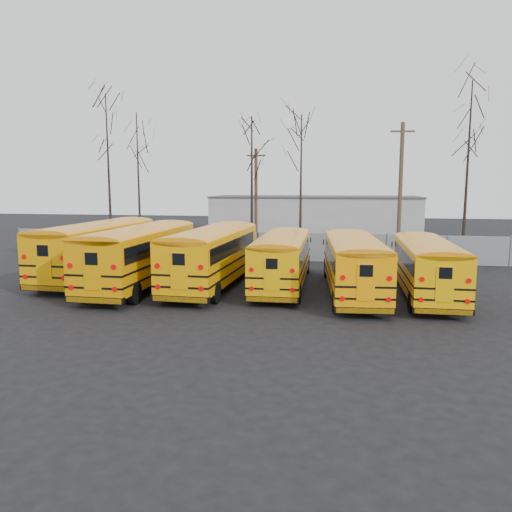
% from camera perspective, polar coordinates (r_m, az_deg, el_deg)
% --- Properties ---
extents(ground, '(120.00, 120.00, 0.00)m').
position_cam_1_polar(ground, '(24.31, -2.09, -4.72)').
color(ground, black).
rests_on(ground, ground).
extents(fence, '(40.00, 0.04, 2.00)m').
position_cam_1_polar(fence, '(35.80, 1.81, 1.10)').
color(fence, gray).
rests_on(fence, ground).
extents(distant_building, '(22.00, 8.00, 4.00)m').
position_cam_1_polar(distant_building, '(55.37, 6.73, 4.62)').
color(distant_building, beige).
rests_on(distant_building, ground).
extents(bus_a, '(3.09, 12.00, 3.33)m').
position_cam_1_polar(bus_a, '(30.24, -17.49, 1.22)').
color(bus_a, black).
rests_on(bus_a, ground).
extents(bus_b, '(2.92, 11.88, 3.31)m').
position_cam_1_polar(bus_b, '(27.06, -12.90, 0.57)').
color(bus_b, black).
rests_on(bus_b, ground).
extents(bus_c, '(3.14, 11.64, 3.23)m').
position_cam_1_polar(bus_c, '(26.56, -4.87, 0.50)').
color(bus_c, black).
rests_on(bus_c, ground).
extents(bus_d, '(2.56, 10.46, 2.92)m').
position_cam_1_polar(bus_d, '(26.23, 3.04, 0.02)').
color(bus_d, black).
rests_on(bus_d, ground).
extents(bus_e, '(3.24, 10.73, 2.96)m').
position_cam_1_polar(bus_e, '(24.82, 11.12, -0.53)').
color(bus_e, black).
rests_on(bus_e, ground).
extents(bus_f, '(2.39, 10.24, 2.86)m').
position_cam_1_polar(bus_f, '(25.43, 18.91, -0.75)').
color(bus_f, black).
rests_on(bus_f, ground).
extents(utility_pole_left, '(1.46, 0.25, 8.19)m').
position_cam_1_polar(utility_pole_left, '(39.71, -0.00, 6.45)').
color(utility_pole_left, '#483429').
rests_on(utility_pole_left, ground).
extents(utility_pole_right, '(1.77, 0.36, 9.94)m').
position_cam_1_polar(utility_pole_right, '(39.15, 16.17, 7.42)').
color(utility_pole_right, '#4B3D2A').
rests_on(utility_pole_right, ground).
extents(tree_0, '(0.26, 0.26, 12.60)m').
position_cam_1_polar(tree_0, '(43.06, -16.48, 9.04)').
color(tree_0, black).
rests_on(tree_0, ground).
extents(tree_1, '(0.26, 0.26, 10.86)m').
position_cam_1_polar(tree_1, '(40.04, -13.27, 8.00)').
color(tree_1, black).
rests_on(tree_1, ground).
extents(tree_2, '(0.26, 0.26, 10.48)m').
position_cam_1_polar(tree_2, '(38.30, -0.48, 7.93)').
color(tree_2, black).
rests_on(tree_2, ground).
extents(tree_3, '(0.26, 0.26, 10.48)m').
position_cam_1_polar(tree_3, '(37.48, 5.14, 7.89)').
color(tree_3, black).
rests_on(tree_3, ground).
extents(tree_4, '(0.26, 0.26, 12.41)m').
position_cam_1_polar(tree_4, '(37.88, 22.98, 8.74)').
color(tree_4, black).
rests_on(tree_4, ground).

